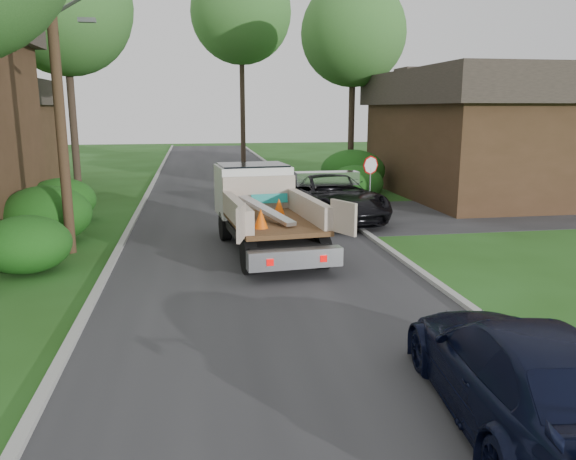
% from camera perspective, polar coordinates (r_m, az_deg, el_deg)
% --- Properties ---
extents(ground, '(120.00, 120.00, 0.00)m').
position_cam_1_polar(ground, '(13.27, -1.54, -6.66)').
color(ground, '#214A15').
rests_on(ground, ground).
extents(road, '(8.00, 90.00, 0.02)m').
position_cam_1_polar(road, '(22.90, -5.05, 1.39)').
color(road, '#28282B').
rests_on(road, ground).
extents(side_street, '(16.00, 7.00, 0.02)m').
position_cam_1_polar(side_street, '(25.81, 22.77, 1.70)').
color(side_street, '#28282B').
rests_on(side_street, ground).
extents(curb_left, '(0.20, 90.00, 0.12)m').
position_cam_1_polar(curb_left, '(22.95, -15.31, 1.16)').
color(curb_left, '#9E9E99').
rests_on(curb_left, ground).
extents(curb_right, '(0.20, 90.00, 0.12)m').
position_cam_1_polar(curb_right, '(23.56, 4.94, 1.83)').
color(curb_right, '#9E9E99').
rests_on(curb_right, ground).
extents(stop_sign, '(0.71, 0.32, 2.48)m').
position_cam_1_polar(stop_sign, '(22.67, 8.36, 5.72)').
color(stop_sign, slate).
rests_on(stop_sign, ground).
extents(utility_pole, '(2.42, 1.25, 10.00)m').
position_cam_1_polar(utility_pole, '(17.83, -22.39, 14.17)').
color(utility_pole, '#382619').
rests_on(utility_pole, ground).
extents(house_right, '(9.72, 12.96, 6.20)m').
position_cam_1_polar(house_right, '(30.28, 19.84, 9.37)').
color(house_right, '#3D2919').
rests_on(house_right, ground).
extents(hedge_left_a, '(2.34, 2.34, 1.53)m').
position_cam_1_polar(hedge_left_a, '(16.45, -25.06, -1.33)').
color(hedge_left_a, '#153E0E').
rests_on(hedge_left_a, ground).
extents(hedge_left_b, '(2.86, 2.86, 1.87)m').
position_cam_1_polar(hedge_left_b, '(19.81, -23.33, 1.46)').
color(hedge_left_b, '#153E0E').
rests_on(hedge_left_b, ground).
extents(hedge_left_c, '(2.60, 2.60, 1.70)m').
position_cam_1_polar(hedge_left_c, '(23.25, -22.05, 2.81)').
color(hedge_left_c, '#153E0E').
rests_on(hedge_left_c, ground).
extents(hedge_right_a, '(2.60, 2.60, 1.70)m').
position_cam_1_polar(hedge_right_a, '(26.75, 6.91, 4.74)').
color(hedge_right_a, '#153E0E').
rests_on(hedge_right_a, ground).
extents(hedge_right_b, '(3.38, 3.38, 2.21)m').
position_cam_1_polar(hedge_right_b, '(29.77, 6.59, 6.00)').
color(hedge_right_b, '#153E0E').
rests_on(hedge_right_b, ground).
extents(tree_left_far, '(6.40, 6.40, 12.20)m').
position_cam_1_polar(tree_left_far, '(30.36, -21.79, 20.28)').
color(tree_left_far, '#2D2119').
rests_on(tree_left_far, ground).
extents(tree_right_far, '(6.00, 6.00, 11.50)m').
position_cam_1_polar(tree_right_far, '(33.98, 6.66, 19.22)').
color(tree_right_far, '#2D2119').
rests_on(tree_right_far, ground).
extents(tree_center_far, '(7.20, 7.20, 14.60)m').
position_cam_1_polar(tree_center_far, '(43.12, -4.79, 21.10)').
color(tree_center_far, '#2D2119').
rests_on(tree_center_far, ground).
extents(flatbed_truck, '(3.32, 6.78, 2.48)m').
position_cam_1_polar(flatbed_truck, '(17.89, -2.81, 2.74)').
color(flatbed_truck, black).
rests_on(flatbed_truck, ground).
extents(black_pickup, '(3.98, 6.85, 1.79)m').
position_cam_1_polar(black_pickup, '(22.26, 4.17, 3.41)').
color(black_pickup, black).
rests_on(black_pickup, ground).
extents(navy_suv, '(2.73, 5.45, 1.52)m').
position_cam_1_polar(navy_suv, '(8.52, 22.73, -13.28)').
color(navy_suv, black).
rests_on(navy_suv, ground).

